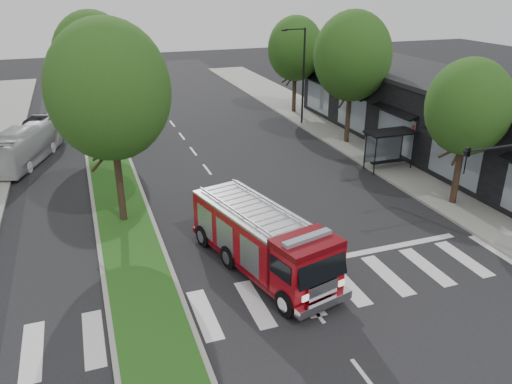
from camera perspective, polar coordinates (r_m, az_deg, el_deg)
ground at (r=22.77m, az=2.07°, el=-7.47°), size 140.00×140.00×0.00m
sidewalk_right at (r=36.34m, az=14.71°, el=3.91°), size 5.00×80.00×0.15m
median at (r=37.97m, az=-16.75°, el=4.52°), size 3.00×50.00×0.15m
storefront_row at (r=38.33m, az=20.73°, el=7.96°), size 8.00×30.00×5.00m
bus_shelter at (r=33.59m, az=14.93°, el=5.85°), size 3.20×1.60×2.61m
tree_right_near at (r=28.28m, az=23.11°, el=8.89°), size 4.40×4.40×8.05m
tree_right_mid at (r=37.63m, az=10.96°, el=14.98°), size 5.60×5.60×9.72m
tree_right_far at (r=46.54m, az=4.54°, el=16.01°), size 5.00×5.00×8.73m
tree_median_near at (r=24.66m, az=-16.46°, el=11.05°), size 5.80×5.80×10.16m
tree_median_far at (r=38.52m, az=-18.10°, el=14.47°), size 5.60×5.60×9.72m
streetlight_right_far at (r=42.66m, az=5.26°, el=13.49°), size 2.11×0.20×8.00m
fire_engine at (r=21.28m, az=0.69°, el=-5.53°), size 4.44×8.69×2.89m
city_bus at (r=37.62m, az=-24.67°, el=5.06°), size 4.92×9.09×2.48m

